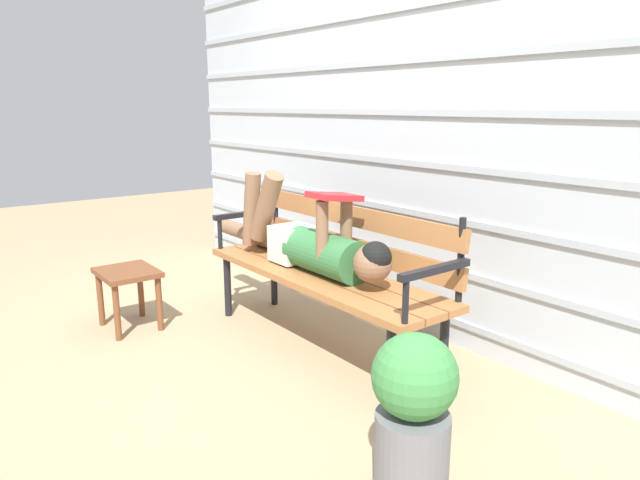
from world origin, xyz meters
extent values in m
plane|color=tan|center=(0.00, 0.00, 0.00)|extent=(12.00, 12.00, 0.00)
cube|color=#B2BCC6|center=(0.00, 0.77, 1.26)|extent=(4.79, 0.06, 2.53)
cube|color=#A3ADB7|center=(0.00, 0.73, 0.14)|extent=(4.79, 0.02, 0.04)
cube|color=#A3ADB7|center=(0.00, 0.73, 0.42)|extent=(4.79, 0.02, 0.04)
cube|color=#A3ADB7|center=(0.00, 0.73, 0.70)|extent=(4.79, 0.02, 0.04)
cube|color=#A3ADB7|center=(0.00, 0.73, 0.98)|extent=(4.79, 0.02, 0.04)
cube|color=#A3ADB7|center=(0.00, 0.73, 1.26)|extent=(4.79, 0.02, 0.04)
cube|color=#A3ADB7|center=(0.00, 0.73, 1.55)|extent=(4.79, 0.02, 0.04)
cube|color=#A3ADB7|center=(0.00, 0.73, 1.83)|extent=(4.79, 0.02, 0.04)
cube|color=#9E6638|center=(0.00, -0.01, 0.41)|extent=(1.65, 0.14, 0.04)
cube|color=#9E6638|center=(0.00, 0.14, 0.41)|extent=(1.65, 0.14, 0.04)
cube|color=#9E6638|center=(0.00, 0.29, 0.41)|extent=(1.65, 0.14, 0.04)
cube|color=#9E6638|center=(0.00, 0.36, 0.53)|extent=(1.59, 0.05, 0.11)
cube|color=#9E6638|center=(0.00, 0.36, 0.71)|extent=(1.59, 0.05, 0.11)
cylinder|color=black|center=(-0.76, 0.36, 0.62)|extent=(0.03, 0.03, 0.39)
cylinder|color=black|center=(0.76, 0.36, 0.62)|extent=(0.03, 0.03, 0.39)
cylinder|color=black|center=(-0.73, -0.04, 0.19)|extent=(0.04, 0.04, 0.39)
cylinder|color=black|center=(0.73, -0.04, 0.19)|extent=(0.04, 0.04, 0.39)
cylinder|color=black|center=(-0.73, 0.31, 0.19)|extent=(0.04, 0.04, 0.39)
cylinder|color=black|center=(0.73, 0.31, 0.19)|extent=(0.04, 0.04, 0.39)
cube|color=black|center=(-0.80, 0.14, 0.62)|extent=(0.04, 0.42, 0.03)
cylinder|color=black|center=(-0.80, -0.04, 0.52)|extent=(0.03, 0.03, 0.20)
cube|color=black|center=(0.80, 0.14, 0.62)|extent=(0.04, 0.42, 0.03)
cylinder|color=black|center=(0.80, -0.04, 0.52)|extent=(0.03, 0.03, 0.20)
cylinder|color=#33703D|center=(0.05, 0.14, 0.54)|extent=(0.49, 0.22, 0.22)
cube|color=silver|center=(-0.26, 0.14, 0.54)|extent=(0.20, 0.21, 0.20)
sphere|color=brown|center=(0.41, 0.14, 0.57)|extent=(0.19, 0.19, 0.19)
sphere|color=black|center=(0.43, 0.14, 0.60)|extent=(0.16, 0.16, 0.16)
cylinder|color=brown|center=(-0.44, 0.08, 0.73)|extent=(0.29, 0.11, 0.43)
cylinder|color=brown|center=(-0.60, 0.08, 0.69)|extent=(0.15, 0.09, 0.45)
cylinder|color=brown|center=(-0.75, 0.20, 0.48)|extent=(0.83, 0.10, 0.10)
cylinder|color=brown|center=(0.12, 0.06, 0.69)|extent=(0.06, 0.06, 0.30)
cylinder|color=brown|center=(0.12, 0.22, 0.69)|extent=(0.06, 0.06, 0.30)
cube|color=red|center=(0.12, 0.14, 0.85)|extent=(0.18, 0.25, 0.06)
cube|color=brown|center=(-0.90, -0.60, 0.34)|extent=(0.37, 0.31, 0.03)
cylinder|color=brown|center=(-1.05, -0.73, 0.16)|extent=(0.04, 0.04, 0.33)
cylinder|color=brown|center=(-0.76, -0.73, 0.16)|extent=(0.04, 0.04, 0.33)
cylinder|color=brown|center=(-1.05, -0.48, 0.16)|extent=(0.04, 0.04, 0.33)
cylinder|color=brown|center=(-0.76, -0.48, 0.16)|extent=(0.04, 0.04, 0.33)
cylinder|color=slate|center=(1.18, -0.38, 0.15)|extent=(0.26, 0.26, 0.30)
sphere|color=#3D8442|center=(1.18, -0.38, 0.44)|extent=(0.29, 0.29, 0.29)
camera|label=1|loc=(2.36, -1.68, 1.31)|focal=32.23mm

